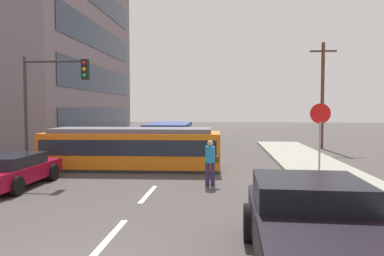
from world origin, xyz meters
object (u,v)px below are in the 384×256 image
(parked_sedan_mid, at_px, (13,170))
(traffic_light_mast, at_px, (51,92))
(stop_sign, at_px, (320,125))
(streetcar_tram, at_px, (133,148))
(utility_pole_mid, at_px, (322,93))
(pedestrian_crossing, at_px, (210,160))
(city_bus, at_px, (169,136))
(pickup_truck_parked, at_px, (314,229))
(parked_sedan_far, at_px, (93,146))

(parked_sedan_mid, distance_m, traffic_light_mast, 3.80)
(stop_sign, distance_m, traffic_light_mast, 11.00)
(streetcar_tram, distance_m, utility_pole_mid, 14.94)
(streetcar_tram, relative_size, pedestrian_crossing, 4.91)
(parked_sedan_mid, bearing_deg, stop_sign, 8.82)
(streetcar_tram, bearing_deg, traffic_light_mast, -149.93)
(streetcar_tram, xyz_separation_m, utility_pole_mid, (11.12, 9.55, 2.90))
(streetcar_tram, xyz_separation_m, pedestrian_crossing, (3.76, -3.29, -0.05))
(city_bus, height_order, pedestrian_crossing, city_bus)
(pedestrian_crossing, relative_size, pickup_truck_parked, 0.33)
(pedestrian_crossing, bearing_deg, pickup_truck_parked, -73.73)
(city_bus, relative_size, traffic_light_mast, 1.15)
(parked_sedan_mid, relative_size, parked_sedan_far, 0.96)
(parked_sedan_far, bearing_deg, traffic_light_mast, -86.14)
(pedestrian_crossing, distance_m, parked_sedan_far, 10.22)
(parked_sedan_far, distance_m, stop_sign, 13.09)
(streetcar_tram, xyz_separation_m, traffic_light_mast, (-3.04, -1.76, 2.52))
(pickup_truck_parked, bearing_deg, city_bus, 106.96)
(parked_sedan_far, bearing_deg, pickup_truck_parked, -56.98)
(stop_sign, bearing_deg, traffic_light_mast, 176.20)
(streetcar_tram, bearing_deg, utility_pole_mid, 40.67)
(city_bus, height_order, stop_sign, stop_sign)
(city_bus, height_order, utility_pole_mid, utility_pole_mid)
(pedestrian_crossing, bearing_deg, stop_sign, 11.10)
(utility_pole_mid, bearing_deg, parked_sedan_mid, -136.28)
(streetcar_tram, distance_m, stop_sign, 8.32)
(parked_sedan_far, height_order, stop_sign, stop_sign)
(city_bus, height_order, parked_sedan_far, city_bus)
(stop_sign, bearing_deg, streetcar_tram, 162.42)
(pedestrian_crossing, relative_size, utility_pole_mid, 0.22)
(pedestrian_crossing, bearing_deg, traffic_light_mast, 167.34)
(traffic_light_mast, bearing_deg, pickup_truck_parked, -43.73)
(city_bus, height_order, parked_sedan_mid, city_bus)
(streetcar_tram, bearing_deg, parked_sedan_mid, -127.89)
(parked_sedan_far, bearing_deg, streetcar_tram, -49.11)
(city_bus, xyz_separation_m, pedestrian_crossing, (2.96, -9.41, -0.15))
(utility_pole_mid, bearing_deg, pickup_truck_parked, -105.14)
(parked_sedan_far, distance_m, utility_pole_mid, 15.92)
(parked_sedan_mid, height_order, traffic_light_mast, traffic_light_mast)
(pedestrian_crossing, xyz_separation_m, stop_sign, (4.09, 0.80, 1.25))
(pickup_truck_parked, bearing_deg, traffic_light_mast, 136.27)
(pickup_truck_parked, distance_m, parked_sedan_far, 16.89)
(pedestrian_crossing, xyz_separation_m, pickup_truck_parked, (2.02, -6.91, -0.15))
(parked_sedan_mid, height_order, parked_sedan_far, same)
(parked_sedan_far, relative_size, traffic_light_mast, 0.86)
(city_bus, relative_size, utility_pole_mid, 0.78)
(pedestrian_crossing, height_order, traffic_light_mast, traffic_light_mast)
(pickup_truck_parked, height_order, traffic_light_mast, traffic_light_mast)
(streetcar_tram, bearing_deg, stop_sign, -17.58)
(parked_sedan_far, relative_size, utility_pole_mid, 0.58)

